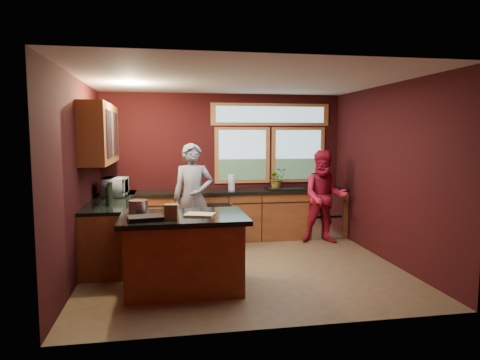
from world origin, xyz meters
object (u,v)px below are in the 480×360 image
object	(u,v)px
island	(184,252)
person_red	(325,197)
cutting_board	(200,214)
person_grey	(193,198)
stock_pot	(139,207)

from	to	relation	value
island	person_red	bearing A→B (deg)	36.54
island	cutting_board	world-z (taller)	cutting_board
person_grey	person_red	bearing A→B (deg)	6.68
island	person_grey	bearing A→B (deg)	82.49
person_grey	cutting_board	xyz separation A→B (m)	(-0.03, -1.77, 0.05)
island	cutting_board	distance (m)	0.52
person_grey	stock_pot	size ratio (longest dim) A/B	7.50
person_red	island	bearing A→B (deg)	-129.76
person_red	stock_pot	world-z (taller)	person_red
island	stock_pot	distance (m)	0.80
person_red	cutting_board	xyz separation A→B (m)	(-2.38, -1.96, 0.12)
person_red	cutting_board	size ratio (longest dim) A/B	4.76
island	person_grey	xyz separation A→B (m)	(0.23, 1.72, 0.42)
cutting_board	stock_pot	size ratio (longest dim) A/B	1.46
island	stock_pot	bearing A→B (deg)	164.74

